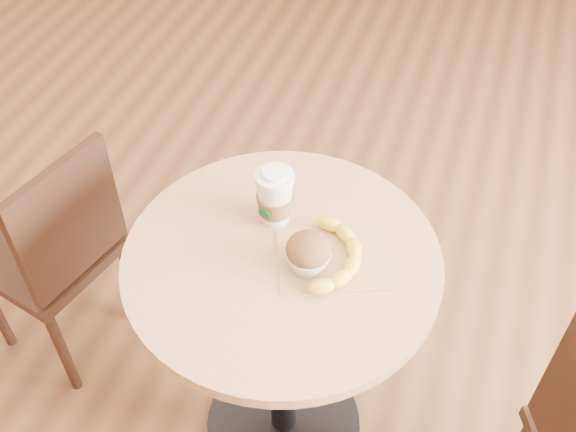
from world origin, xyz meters
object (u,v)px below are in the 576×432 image
at_px(coffee_cup, 275,198).
at_px(chair_left, 57,251).
at_px(muffin, 308,253).
at_px(banana, 336,256).
at_px(cafe_table, 283,318).

bearing_deg(coffee_cup, chair_left, -162.19).
bearing_deg(muffin, coffee_cup, 134.88).
bearing_deg(muffin, banana, 32.69).
relative_size(cafe_table, chair_left, 0.97).
relative_size(coffee_cup, muffin, 1.47).
relative_size(chair_left, coffee_cup, 5.54).
distance_m(cafe_table, muffin, 0.28).
distance_m(muffin, banana, 0.06).
bearing_deg(chair_left, muffin, 96.52).
relative_size(cafe_table, coffee_cup, 5.36).
xyz_separation_m(cafe_table, banana, (0.11, 0.02, 0.24)).
height_order(coffee_cup, muffin, coffee_cup).
distance_m(chair_left, muffin, 0.84).
height_order(cafe_table, chair_left, chair_left).
xyz_separation_m(chair_left, muffin, (0.75, -0.09, 0.37)).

